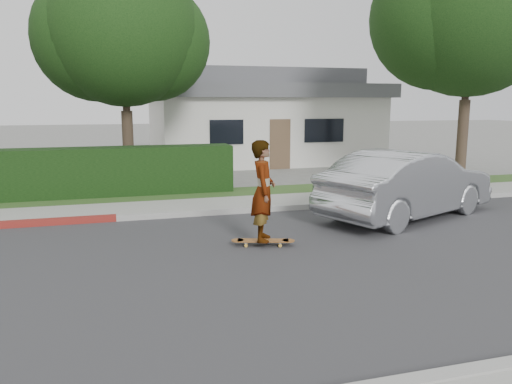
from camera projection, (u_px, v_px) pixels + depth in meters
ground at (53, 285)px, 7.74m from camera, size 120.00×120.00×0.00m
road at (53, 284)px, 7.74m from camera, size 60.00×8.00×0.01m
curb_far at (72, 221)px, 11.60m from camera, size 60.00×0.20×0.15m
sidewalk_far at (74, 213)px, 12.46m from camera, size 60.00×1.60×0.12m
planting_strip at (78, 202)px, 13.97m from camera, size 60.00×1.60×0.10m
tree_center at (123, 35)px, 15.96m from camera, size 5.66×4.84×7.44m
tree_right at (467, 15)px, 16.48m from camera, size 6.32×5.60×8.56m
house at (258, 117)px, 24.68m from camera, size 10.60×8.60×4.30m
skateboard at (263, 241)px, 9.80m from camera, size 1.26×0.60×0.12m
skateboarder at (263, 191)px, 9.62m from camera, size 0.67×0.83×1.96m
car_silver at (408, 184)px, 12.13m from camera, size 5.31×3.58×1.66m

